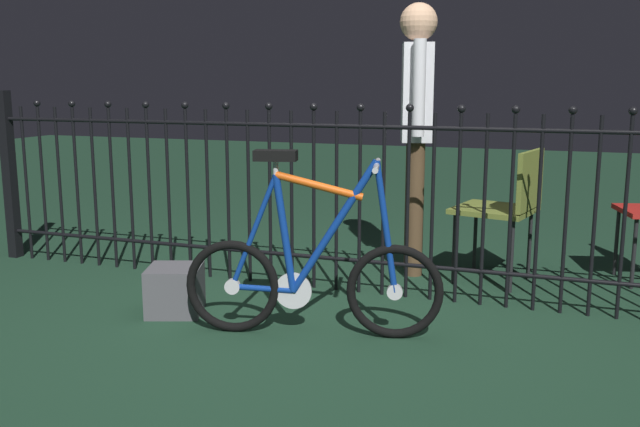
{
  "coord_description": "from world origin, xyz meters",
  "views": [
    {
      "loc": [
        1.23,
        -3.08,
        1.21
      ],
      "look_at": [
        0.05,
        0.21,
        0.55
      ],
      "focal_mm": 39.46,
      "sensor_mm": 36.0,
      "label": 1
    }
  ],
  "objects_px": {
    "display_crate": "(175,290)",
    "bicycle": "(312,273)",
    "person_visitor": "(416,114)",
    "chair_olive": "(508,202)"
  },
  "relations": [
    {
      "from": "display_crate",
      "to": "person_visitor",
      "type": "bearing_deg",
      "value": 50.89
    },
    {
      "from": "bicycle",
      "to": "chair_olive",
      "type": "bearing_deg",
      "value": 57.21
    },
    {
      "from": "bicycle",
      "to": "person_visitor",
      "type": "height_order",
      "value": "person_visitor"
    },
    {
      "from": "display_crate",
      "to": "bicycle",
      "type": "bearing_deg",
      "value": -4.57
    },
    {
      "from": "bicycle",
      "to": "display_crate",
      "type": "height_order",
      "value": "bicycle"
    },
    {
      "from": "bicycle",
      "to": "display_crate",
      "type": "relative_size",
      "value": 4.43
    },
    {
      "from": "chair_olive",
      "to": "display_crate",
      "type": "xyz_separation_m",
      "value": [
        -1.59,
        -1.16,
        -0.38
      ]
    },
    {
      "from": "person_visitor",
      "to": "display_crate",
      "type": "height_order",
      "value": "person_visitor"
    },
    {
      "from": "person_visitor",
      "to": "display_crate",
      "type": "xyz_separation_m",
      "value": [
        -1.01,
        -1.24,
        -0.88
      ]
    },
    {
      "from": "chair_olive",
      "to": "person_visitor",
      "type": "bearing_deg",
      "value": 172.82
    }
  ]
}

